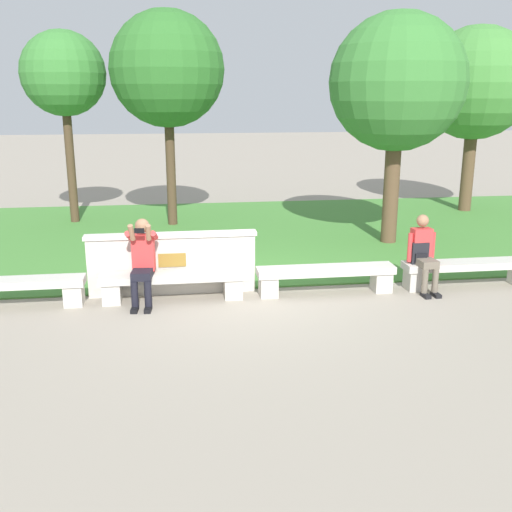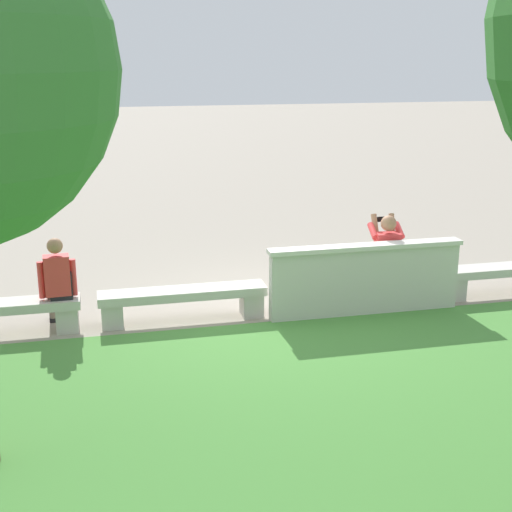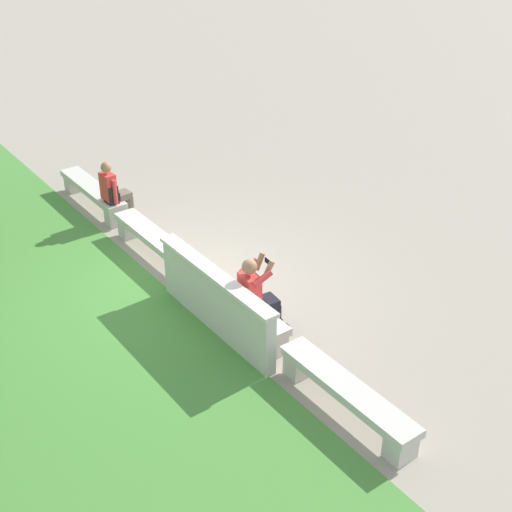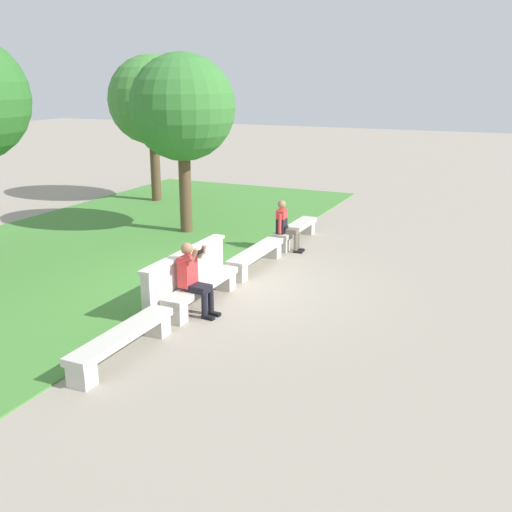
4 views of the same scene
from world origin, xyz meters
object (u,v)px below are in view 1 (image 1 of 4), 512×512
Objects in this scene: bench_near at (173,282)px; backpack at (419,253)px; person_distant at (423,251)px; tree_far_back at (63,75)px; bench_mid at (326,275)px; tree_right_background at (167,70)px; person_photographer at (143,258)px; tree_left_background at (398,83)px; bench_main at (9,288)px; tree_behind_wall at (476,84)px; bench_far at (469,269)px.

bench_near is 5.26× the size of backpack.
tree_far_back is (-6.51, 6.30, 2.91)m from person_distant.
bench_mid is 0.45× the size of tree_right_background.
person_photographer is at bearing -94.62° from tree_right_background.
tree_left_background reaches higher than person_distant.
tree_behind_wall reaches higher than bench_main.
person_photographer reaches higher than bench_far.
backpack is 4.18m from tree_left_background.
person_photographer is 1.05× the size of person_distant.
person_photographer reaches higher than backpack.
tree_far_back is at bearing 111.30° from bench_near.
bench_main is 1.71× the size of person_photographer.
backpack is 0.09× the size of tree_behind_wall.
bench_mid is at bearing 177.64° from person_distant.
tree_right_background reaches higher than bench_near.
tree_far_back is (-2.43, 6.24, 3.27)m from bench_near.
bench_main is 1.00× the size of bench_far.
tree_left_background is (5.11, 3.20, 2.62)m from person_photographer.
person_distant is 7.58m from tree_right_background.
bench_far is at bearing -116.02° from tree_behind_wall.
tree_behind_wall reaches higher than bench_near.
bench_far is 7.67m from tree_behind_wall.
bench_near is at bearing 179.07° from person_distant.
tree_far_back is (-7.37, 6.24, 3.27)m from bench_far.
person_photographer is (-0.45, -0.08, 0.43)m from bench_near.
bench_main is 2.47m from bench_near.
tree_left_background reaches higher than backpack.
tree_behind_wall is 10.45m from tree_far_back.
person_photographer reaches higher than bench_main.
person_photographer is 6.57m from tree_left_background.
bench_near is 0.62m from person_photographer.
tree_behind_wall is at bearing 43.61° from tree_left_background.
bench_near is at bearing 180.00° from bench_far.
tree_far_back is at bearing 89.67° from bench_main.
backpack is at bearing -122.31° from tree_behind_wall.
bench_near is 6.52m from tree_right_background.
backpack reaches higher than bench_mid.
tree_left_background reaches higher than person_photographer.
bench_near is 1.79× the size of person_distant.
person_distant is (-0.86, -0.07, 0.36)m from bench_far.
backpack is at bearing 1.17° from person_photographer.
person_distant is at bearing -100.46° from tree_left_background.
bench_main is 7.40m from bench_far.
tree_right_background is (2.48, 5.58, 3.37)m from bench_main.
tree_right_background is at bearing 66.05° from bench_main.
tree_left_background is at bearing 94.90° from bench_far.
tree_right_background reaches higher than person_distant.
bench_far is 0.46× the size of tree_behind_wall.
tree_far_back is (-4.90, 6.24, 3.27)m from bench_mid.
person_distant is at bearing -54.24° from tree_right_background.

